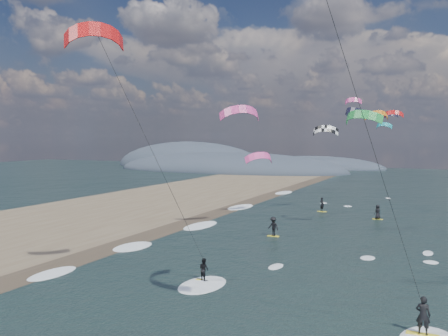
% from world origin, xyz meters
% --- Properties ---
extents(ground, '(260.00, 260.00, 0.00)m').
position_xyz_m(ground, '(0.00, 0.00, 0.00)').
color(ground, black).
rests_on(ground, ground).
extents(wet_sand_strip, '(3.00, 240.00, 0.00)m').
position_xyz_m(wet_sand_strip, '(-12.00, 10.00, 0.00)').
color(wet_sand_strip, '#382D23').
rests_on(wet_sand_strip, ground).
extents(coastal_hills, '(80.00, 41.00, 15.00)m').
position_xyz_m(coastal_hills, '(-44.84, 107.86, 0.00)').
color(coastal_hills, '#3D4756').
rests_on(coastal_hills, ground).
extents(kitesurfer_near_a, '(7.86, 9.50, 17.20)m').
position_xyz_m(kitesurfer_near_a, '(9.00, 0.14, 13.30)').
color(kitesurfer_near_a, yellow).
rests_on(kitesurfer_near_a, ground).
extents(kitesurfer_near_b, '(6.75, 8.88, 15.84)m').
position_xyz_m(kitesurfer_near_b, '(-3.11, 4.58, 9.82)').
color(kitesurfer_near_b, yellow).
rests_on(kitesurfer_near_b, ground).
extents(far_kitesurfers, '(8.68, 17.49, 1.81)m').
position_xyz_m(far_kitesurfers, '(0.61, 30.51, 0.88)').
color(far_kitesurfers, yellow).
rests_on(far_kitesurfers, ground).
extents(bg_kite_field, '(15.33, 67.58, 9.69)m').
position_xyz_m(bg_kite_field, '(0.45, 51.99, 11.86)').
color(bg_kite_field, orange).
rests_on(bg_kite_field, ground).
extents(shoreline_surf, '(2.40, 79.40, 0.11)m').
position_xyz_m(shoreline_surf, '(-10.80, 14.75, 0.00)').
color(shoreline_surf, white).
rests_on(shoreline_surf, ground).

